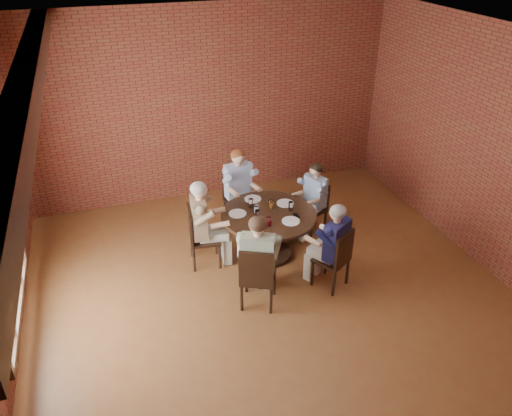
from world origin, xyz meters
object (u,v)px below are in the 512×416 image
object	(u,v)px
chair_b	(237,196)
diner_c	(204,224)
diner_a	(313,200)
chair_c	(198,234)
chair_a	(315,206)
smartphone	(296,216)
dining_table	(269,226)
diner_e	(332,246)
diner_b	(240,189)
chair_d	(257,276)
diner_d	(258,261)
chair_e	(336,257)

from	to	relation	value
chair_b	diner_c	distance (m)	1.26
diner_a	chair_c	distance (m)	1.95
chair_b	chair_c	world-z (taller)	chair_c
chair_a	smartphone	size ratio (longest dim) A/B	6.22
dining_table	diner_e	bearing A→B (deg)	-58.64
chair_b	diner_b	distance (m)	0.19
chair_a	chair_c	size ratio (longest dim) A/B	0.93
diner_a	chair_b	distance (m)	1.27
chair_b	smartphone	world-z (taller)	chair_b
dining_table	diner_e	world-z (taller)	diner_e
chair_b	diner_e	world-z (taller)	diner_e
chair_c	chair_d	xyz separation A→B (m)	(0.51, -1.21, 0.00)
diner_b	chair_d	distance (m)	2.11
chair_a	chair_d	bearing A→B (deg)	-68.12
diner_b	chair_c	distance (m)	1.26
chair_b	chair_d	xyz separation A→B (m)	(-0.37, -2.16, 0.00)
diner_d	chair_e	xyz separation A→B (m)	(1.12, -0.02, -0.19)
diner_b	chair_e	world-z (taller)	diner_b
diner_e	chair_a	bearing A→B (deg)	-136.54
chair_a	chair_d	distance (m)	2.11
diner_d	smartphone	size ratio (longest dim) A/B	9.68
diner_e	chair_e	bearing A→B (deg)	90.00
chair_e	chair_d	bearing A→B (deg)	-28.45
diner_b	chair_c	bearing A→B (deg)	-144.86
diner_c	smartphone	bearing A→B (deg)	-96.89
diner_a	diner_c	size ratio (longest dim) A/B	0.91
smartphone	chair_d	bearing A→B (deg)	-127.81
chair_d	chair_e	xyz separation A→B (m)	(1.17, 0.06, -0.02)
diner_a	diner_b	distance (m)	1.21
diner_c	diner_d	xyz separation A→B (m)	(0.46, -1.11, 0.01)
chair_a	chair_b	distance (m)	1.30
diner_a	diner_b	xyz separation A→B (m)	(-1.04, 0.61, 0.06)
diner_d	chair_d	bearing A→B (deg)	90.00
diner_d	smartphone	distance (m)	1.17
dining_table	chair_d	bearing A→B (deg)	-116.53
diner_b	diner_d	xyz separation A→B (m)	(-0.35, -1.99, 0.01)
chair_a	chair_d	xyz separation A→B (m)	(-1.49, -1.49, 0.03)
diner_c	chair_d	world-z (taller)	diner_c
diner_a	chair_c	size ratio (longest dim) A/B	1.30
chair_a	diner_e	distance (m)	1.42
diner_d	diner_e	world-z (taller)	diner_d
chair_a	chair_d	size ratio (longest dim) A/B	0.92
diner_b	diner_c	bearing A→B (deg)	-141.52
chair_c	diner_d	distance (m)	1.26
chair_c	chair_e	distance (m)	2.03
diner_a	smartphone	world-z (taller)	diner_a
chair_a	diner_e	xyz separation A→B (m)	(-0.37, -1.36, 0.17)
chair_c	chair_d	distance (m)	1.31
diner_a	diner_d	distance (m)	1.95
diner_e	chair_d	bearing A→B (deg)	-24.78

